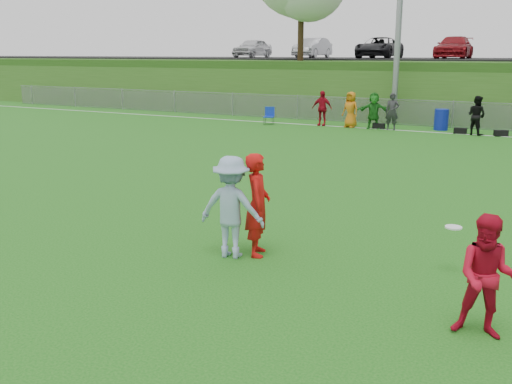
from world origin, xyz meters
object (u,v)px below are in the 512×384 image
Objects in this scene: player_red_center at (488,277)px; recycling_bin at (441,120)px; player_blue at (232,207)px; frisbee at (453,227)px; player_red_left at (258,205)px.

recycling_bin is (-4.00, 20.17, -0.32)m from player_red_center.
frisbee is at bearing -173.70° from player_blue.
player_blue is 3.69m from frisbee.
frisbee is 0.28× the size of recycling_bin.
frisbee is at bearing 104.64° from player_red_center.
player_blue is at bearing -165.05° from frisbee.
frisbee is (3.20, 0.66, -0.14)m from player_red_left.
recycling_bin is at bearing -99.47° from player_blue.
player_red_center reaches higher than recycling_bin.
recycling_bin is (-3.29, 18.14, -0.30)m from frisbee.
player_blue is 19.09m from recycling_bin.
player_red_left reaches higher than recycling_bin.
player_red_left is 1.02× the size of player_blue.
recycling_bin is at bearing 96.45° from player_red_center.
player_blue is at bearing 106.17° from player_red_left.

